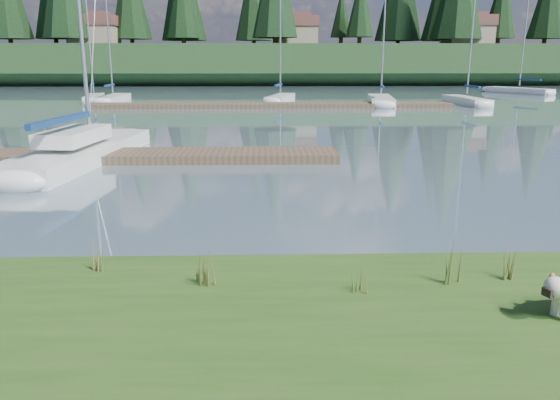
{
  "coord_description": "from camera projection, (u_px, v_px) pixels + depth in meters",
  "views": [
    {
      "loc": [
        1.51,
        -9.82,
        3.43
      ],
      "look_at": [
        1.77,
        -0.5,
        1.0
      ],
      "focal_mm": 35.0,
      "sensor_mm": 36.0,
      "label": 1
    }
  ],
  "objects": [
    {
      "name": "ground",
      "position": [
        243.0,
        107.0,
        39.34
      ],
      "size": [
        200.0,
        200.0,
        0.0
      ],
      "primitive_type": "plane",
      "color": "slate",
      "rests_on": "ground"
    },
    {
      "name": "ridge",
      "position": [
        254.0,
        65.0,
        80.31
      ],
      "size": [
        200.0,
        20.0,
        5.0
      ],
      "primitive_type": "cube",
      "color": "#183117",
      "rests_on": "ground"
    },
    {
      "name": "sailboat_main",
      "position": [
        90.0,
        146.0,
        19.31
      ],
      "size": [
        3.0,
        9.89,
        13.91
      ],
      "rotation": [
        0.0,
        0.0,
        1.46
      ],
      "color": "white",
      "rests_on": "ground"
    },
    {
      "name": "dock_near",
      "position": [
        106.0,
        156.0,
        18.88
      ],
      "size": [
        16.0,
        2.0,
        0.3
      ],
      "primitive_type": "cube",
      "color": "#4C3D2C",
      "rests_on": "ground"
    },
    {
      "name": "dock_far",
      "position": [
        271.0,
        105.0,
        39.36
      ],
      "size": [
        26.0,
        2.2,
        0.3
      ],
      "primitive_type": "cube",
      "color": "#4C3D2C",
      "rests_on": "ground"
    },
    {
      "name": "sailboat_bg_0",
      "position": [
        95.0,
        98.0,
        44.52
      ],
      "size": [
        2.7,
        6.72,
        9.73
      ],
      "rotation": [
        0.0,
        0.0,
        1.79
      ],
      "color": "white",
      "rests_on": "ground"
    },
    {
      "name": "sailboat_bg_1",
      "position": [
        115.0,
        98.0,
        44.23
      ],
      "size": [
        1.43,
        7.04,
        10.6
      ],
      "rotation": [
        0.0,
        0.0,
        1.57
      ],
      "color": "white",
      "rests_on": "ground"
    },
    {
      "name": "sailboat_bg_2",
      "position": [
        282.0,
        97.0,
        44.63
      ],
      "size": [
        2.85,
        6.87,
        10.27
      ],
      "rotation": [
        0.0,
        0.0,
        1.34
      ],
      "color": "white",
      "rests_on": "ground"
    },
    {
      "name": "sailboat_bg_3",
      "position": [
        380.0,
        99.0,
        42.87
      ],
      "size": [
        2.87,
        8.62,
        12.39
      ],
      "rotation": [
        0.0,
        0.0,
        1.43
      ],
      "color": "white",
      "rests_on": "ground"
    },
    {
      "name": "sailboat_bg_4",
      "position": [
        463.0,
        100.0,
        42.27
      ],
      "size": [
        1.8,
        7.14,
        10.52
      ],
      "rotation": [
        0.0,
        0.0,
        1.63
      ],
      "color": "white",
      "rests_on": "ground"
    },
    {
      "name": "sailboat_bg_5",
      "position": [
        513.0,
        90.0,
        55.45
      ],
      "size": [
        5.19,
        7.64,
        11.27
      ],
      "rotation": [
        0.0,
        0.0,
        2.08
      ],
      "color": "white",
      "rests_on": "ground"
    },
    {
      "name": "weed_0",
      "position": [
        206.0,
        266.0,
        7.52
      ],
      "size": [
        0.17,
        0.14,
        0.71
      ],
      "color": "#475B23",
      "rests_on": "bank"
    },
    {
      "name": "weed_1",
      "position": [
        198.0,
        270.0,
        7.64
      ],
      "size": [
        0.17,
        0.14,
        0.49
      ],
      "color": "#475B23",
      "rests_on": "bank"
    },
    {
      "name": "weed_2",
      "position": [
        455.0,
        265.0,
        7.6
      ],
      "size": [
        0.17,
        0.14,
        0.69
      ],
      "color": "#475B23",
      "rests_on": "bank"
    },
    {
      "name": "weed_3",
      "position": [
        96.0,
        257.0,
        8.13
      ],
      "size": [
        0.17,
        0.14,
        0.5
      ],
      "color": "#475B23",
      "rests_on": "bank"
    },
    {
      "name": "weed_4",
      "position": [
        359.0,
        280.0,
        7.4
      ],
      "size": [
        0.17,
        0.14,
        0.38
      ],
      "color": "#475B23",
      "rests_on": "bank"
    },
    {
      "name": "weed_5",
      "position": [
        507.0,
        265.0,
        7.78
      ],
      "size": [
        0.17,
        0.14,
        0.52
      ],
      "color": "#475B23",
      "rests_on": "bank"
    },
    {
      "name": "mud_lip",
      "position": [
        172.0,
        274.0,
        8.76
      ],
      "size": [
        60.0,
        0.5,
        0.14
      ],
      "primitive_type": "cube",
      "color": "#33281C",
      "rests_on": "ground"
    },
    {
      "name": "conifer_5",
      "position": [
        361.0,
        3.0,
        75.73
      ],
      "size": [
        3.96,
        3.96,
        10.35
      ],
      "color": "#382619",
      "rests_on": "ridge"
    },
    {
      "name": "house_0",
      "position": [
        94.0,
        30.0,
        75.6
      ],
      "size": [
        6.3,
        5.3,
        4.65
      ],
      "color": "gray",
      "rests_on": "ridge"
    },
    {
      "name": "house_1",
      "position": [
        295.0,
        30.0,
        77.33
      ],
      "size": [
        6.3,
        5.3,
        4.65
      ],
      "color": "gray",
      "rests_on": "ridge"
    },
    {
      "name": "house_2",
      "position": [
        468.0,
        30.0,
        76.06
      ],
      "size": [
        6.3,
        5.3,
        4.65
      ],
      "color": "gray",
      "rests_on": "ridge"
    }
  ]
}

